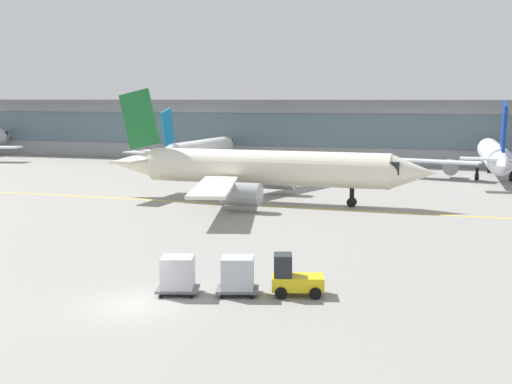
# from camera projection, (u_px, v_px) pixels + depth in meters

# --- Properties ---
(ground_plane) EXTENTS (400.00, 400.00, 0.00)m
(ground_plane) POSITION_uv_depth(u_px,v_px,m) (134.00, 305.00, 32.99)
(ground_plane) COLOR gray
(taxiway_centreline_stripe) EXTENTS (110.00, 1.13, 0.01)m
(taxiway_centreline_stripe) POSITION_uv_depth(u_px,v_px,m) (260.00, 206.00, 63.60)
(taxiway_centreline_stripe) COLOR yellow
(taxiway_centreline_stripe) RESTS_ON ground_plane
(terminal_concourse) EXTENTS (209.18, 11.00, 9.60)m
(terminal_concourse) POSITION_uv_depth(u_px,v_px,m) (377.00, 130.00, 106.57)
(terminal_concourse) COLOR #9EA3A8
(terminal_concourse) RESTS_ON ground_plane
(gate_airplane_1) EXTENTS (24.12, 25.88, 8.59)m
(gate_airplane_1) POSITION_uv_depth(u_px,v_px,m) (200.00, 150.00, 98.18)
(gate_airplane_1) COLOR white
(gate_airplane_1) RESTS_ON ground_plane
(gate_airplane_2) EXTENTS (27.07, 29.14, 9.65)m
(gate_airplane_2) POSITION_uv_depth(u_px,v_px,m) (494.00, 156.00, 83.73)
(gate_airplane_2) COLOR silver
(gate_airplane_2) RESTS_ON ground_plane
(taxiing_regional_jet) EXTENTS (32.55, 30.37, 10.81)m
(taxiing_regional_jet) POSITION_uv_depth(u_px,v_px,m) (262.00, 168.00, 65.18)
(taxiing_regional_jet) COLOR silver
(taxiing_regional_jet) RESTS_ON ground_plane
(baggage_tug) EXTENTS (2.89, 2.21, 2.10)m
(baggage_tug) POSITION_uv_depth(u_px,v_px,m) (293.00, 278.00, 34.61)
(baggage_tug) COLOR yellow
(baggage_tug) RESTS_ON ground_plane
(cargo_dolly_lead) EXTENTS (2.47, 2.14, 1.94)m
(cargo_dolly_lead) POSITION_uv_depth(u_px,v_px,m) (238.00, 274.00, 34.65)
(cargo_dolly_lead) COLOR #595B60
(cargo_dolly_lead) RESTS_ON ground_plane
(cargo_dolly_trailing) EXTENTS (2.47, 2.14, 1.94)m
(cargo_dolly_trailing) POSITION_uv_depth(u_px,v_px,m) (178.00, 274.00, 34.73)
(cargo_dolly_trailing) COLOR #595B60
(cargo_dolly_trailing) RESTS_ON ground_plane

